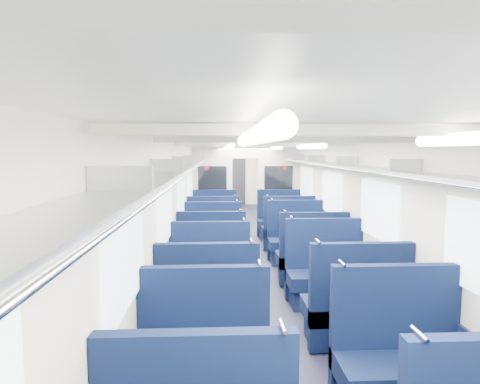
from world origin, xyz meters
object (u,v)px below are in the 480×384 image
object	(u,v)px
seat_10	(210,283)
seat_14	(213,246)
seat_6	(204,369)
seat_7	(401,366)
end_door	(236,180)
seat_18	(214,223)
seat_12	(212,259)
seat_13	(312,261)
seat_17	(288,232)
seat_15	(297,243)
seat_19	(280,223)
bulkhead	(245,187)
seat_8	(208,313)
seat_9	(355,312)
seat_11	(326,277)
seat_16	(213,233)

from	to	relation	value
seat_10	seat_14	world-z (taller)	same
seat_6	seat_7	size ratio (longest dim) A/B	1.00
end_door	seat_18	xyz separation A→B (m)	(-0.83, -6.74, -0.61)
seat_6	seat_12	size ratio (longest dim) A/B	1.00
seat_13	seat_17	world-z (taller)	same
seat_15	end_door	bearing A→B (deg)	95.23
seat_12	seat_19	world-z (taller)	same
end_door	seat_10	world-z (taller)	end_door
seat_7	seat_19	distance (m)	7.13
bulkhead	seat_7	distance (m)	7.91
seat_14	seat_19	bearing A→B (deg)	56.60
end_door	seat_14	xyz separation A→B (m)	(-0.83, -9.26, -0.61)
seat_8	seat_14	distance (m)	3.35
seat_14	seat_17	xyz separation A→B (m)	(1.66, 1.27, 0.00)
bulkhead	seat_9	xyz separation A→B (m)	(0.83, -6.63, -0.85)
seat_7	seat_12	size ratio (longest dim) A/B	1.00
seat_6	seat_11	bearing A→B (deg)	56.24
bulkhead	seat_9	bearing A→B (deg)	-82.86
bulkhead	seat_6	world-z (taller)	bulkhead
seat_6	seat_7	xyz separation A→B (m)	(1.66, -0.03, 0.00)
seat_9	seat_12	size ratio (longest dim) A/B	1.00
seat_19	seat_15	bearing A→B (deg)	-90.00
seat_8	seat_17	world-z (taller)	same
seat_19	seat_7	bearing A→B (deg)	-90.00
end_door	seat_6	size ratio (longest dim) A/B	1.60
seat_10	seat_14	distance (m)	2.29
seat_6	seat_14	size ratio (longest dim) A/B	1.00
bulkhead	end_door	bearing A→B (deg)	90.00
seat_8	end_door	bearing A→B (deg)	86.23
seat_10	seat_12	size ratio (longest dim) A/B	1.00
seat_17	seat_18	xyz separation A→B (m)	(-1.66, 1.25, 0.00)
seat_11	seat_15	distance (m)	2.29
seat_7	seat_19	bearing A→B (deg)	90.00
seat_8	seat_15	size ratio (longest dim) A/B	1.00
seat_18	seat_19	distance (m)	1.66
seat_10	seat_15	world-z (taller)	same
seat_6	seat_18	distance (m)	7.09
bulkhead	seat_9	distance (m)	6.73
seat_13	seat_14	bearing A→B (deg)	144.93
seat_14	seat_16	world-z (taller)	same
seat_15	seat_19	bearing A→B (deg)	90.00
seat_7	seat_17	world-z (taller)	same
seat_12	seat_14	distance (m)	0.99
end_door	seat_8	world-z (taller)	end_door
seat_8	seat_19	xyz separation A→B (m)	(1.66, 5.87, 0.00)
seat_12	seat_15	distance (m)	2.04
seat_12	seat_19	size ratio (longest dim) A/B	1.00
seat_11	seat_14	xyz separation A→B (m)	(-1.66, 2.09, 0.00)
seat_9	bulkhead	bearing A→B (deg)	97.14
seat_10	seat_18	size ratio (longest dim) A/B	1.00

